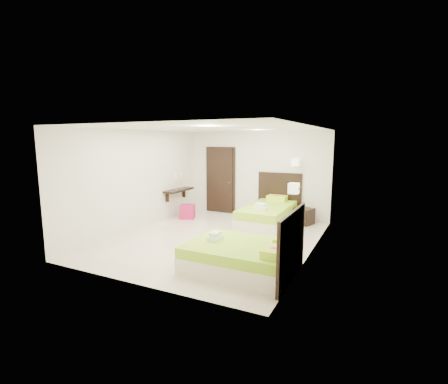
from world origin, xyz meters
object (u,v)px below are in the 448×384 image
at_px(bed_single, 269,214).
at_px(bed_double, 245,256).
at_px(ottoman, 187,212).
at_px(nightstand, 303,216).

distance_m(bed_single, bed_double, 3.25).
height_order(bed_double, ottoman, bed_double).
bearing_deg(nightstand, bed_double, -74.82).
height_order(bed_double, nightstand, bed_double).
bearing_deg(ottoman, nightstand, 14.71).
bearing_deg(nightstand, bed_single, -124.37).
height_order(bed_single, ottoman, bed_single).
bearing_deg(ottoman, bed_single, 5.65).
xyz_separation_m(bed_single, nightstand, (0.80, 0.62, -0.10)).
relative_size(bed_single, bed_double, 1.16).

